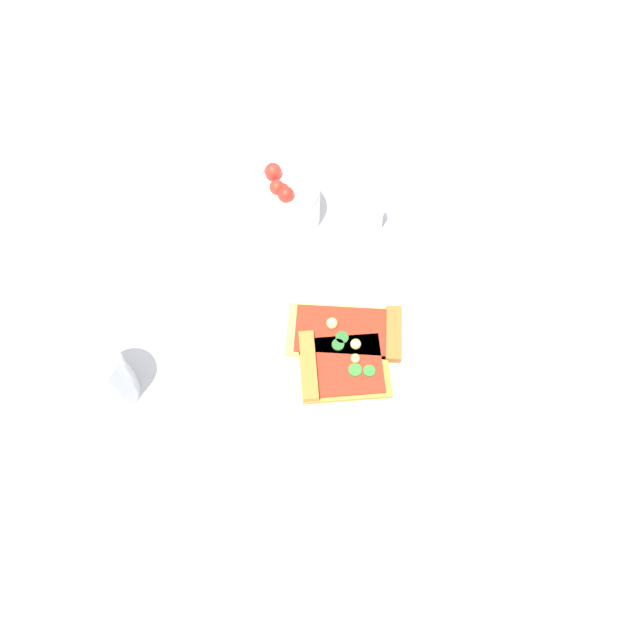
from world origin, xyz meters
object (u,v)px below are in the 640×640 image
pizza_slice_near (337,366)px  soda_glass (103,378)px  plate (343,349)px  pizza_slice_far (351,332)px  salad_bowl (285,201)px  paper_napkin (496,510)px  pepper_shaker (374,212)px

pizza_slice_near → soda_glass: (-0.17, 0.24, 0.03)m
plate → pizza_slice_near: 0.03m
pizza_slice_far → salad_bowl: bearing=55.0°
pizza_slice_near → paper_napkin: 0.26m
plate → paper_napkin: (-0.09, -0.26, -0.01)m
soda_glass → pizza_slice_far: bearing=-45.6°
pizza_slice_far → pizza_slice_near: bearing=-171.1°
pizza_slice_near → soda_glass: bearing=126.1°
salad_bowl → paper_napkin: 0.51m
pepper_shaker → paper_napkin: bearing=-131.8°
pizza_slice_far → pepper_shaker: pepper_shaker is taller
pizza_slice_far → salad_bowl: size_ratio=1.68×
pizza_slice_far → salad_bowl: 0.23m
plate → paper_napkin: bearing=-108.6°
salad_bowl → pepper_shaker: (0.05, -0.12, -0.00)m
pizza_slice_far → salad_bowl: salad_bowl is taller
paper_napkin → pepper_shaker: bearing=48.2°
pizza_slice_near → paper_napkin: bearing=-103.0°
plate → pizza_slice_far: size_ratio=1.60×
plate → salad_bowl: bearing=50.7°
salad_bowl → plate: bearing=-129.3°
plate → soda_glass: soda_glass is taller
paper_napkin → plate: bearing=71.4°
pizza_slice_near → pizza_slice_far: 0.05m
salad_bowl → pizza_slice_far: bearing=-125.0°
pizza_slice_far → salad_bowl: (0.13, 0.18, 0.02)m
pizza_slice_far → paper_napkin: pizza_slice_far is taller
salad_bowl → paper_napkin: size_ratio=0.69×
salad_bowl → pizza_slice_near: bearing=-133.2°
salad_bowl → pepper_shaker: salad_bowl is taller
soda_glass → salad_bowl: bearing=-7.2°
pepper_shaker → salad_bowl: bearing=112.8°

